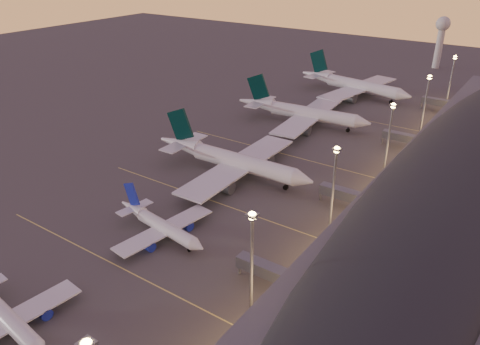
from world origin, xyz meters
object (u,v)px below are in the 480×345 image
airliner_narrow_south (4,315)px  radar_tower (441,34)px  airliner_narrow_north (160,225)px  airliner_wide_mid (301,112)px  airliner_wide_far (353,85)px  airliner_wide_near (231,160)px

airliner_narrow_south → radar_tower: size_ratio=1.05×
airliner_narrow_north → airliner_wide_mid: airliner_wide_mid is taller
airliner_wide_mid → radar_tower: radar_tower is taller
airliner_narrow_north → airliner_wide_mid: (-10.52, 102.78, 2.02)m
airliner_wide_mid → radar_tower: 148.22m
airliner_narrow_south → radar_tower: bearing=93.4°
radar_tower → airliner_narrow_south: bearing=-92.8°
airliner_narrow_south → airliner_wide_mid: airliner_wide_mid is taller
airliner_narrow_north → airliner_wide_far: airliner_wide_far is taller
radar_tower → airliner_wide_far: bearing=-103.3°
airliner_narrow_south → airliner_wide_near: airliner_wide_near is taller
airliner_narrow_north → airliner_narrow_south: bearing=-85.4°
airliner_narrow_south → airliner_wide_far: 203.26m
airliner_wide_mid → airliner_wide_near: bearing=-91.1°
airliner_wide_near → airliner_wide_far: airliner_wide_far is taller
airliner_narrow_south → airliner_narrow_north: airliner_narrow_north is taller
airliner_wide_far → radar_tower: radar_tower is taller
airliner_wide_near → radar_tower: 207.11m
airliner_narrow_north → airliner_wide_mid: size_ratio=0.55×
airliner_narrow_north → airliner_wide_mid: bearing=103.5°
airliner_wide_mid → airliner_wide_far: size_ratio=0.96×
airliner_narrow_south → airliner_wide_near: size_ratio=0.54×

